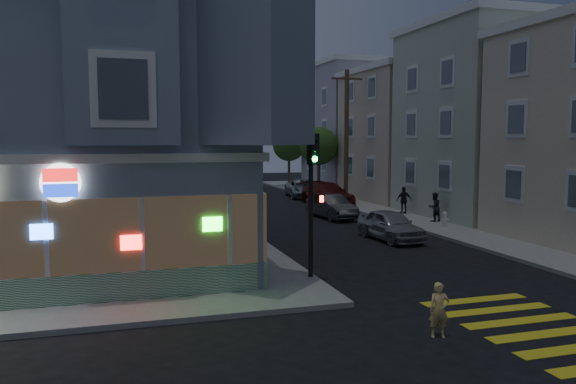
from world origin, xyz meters
name	(u,v)px	position (x,y,z in m)	size (l,w,h in m)	color
ground	(265,346)	(0.00, 0.00, 0.00)	(120.00, 120.00, 0.00)	black
sidewalk_ne	(491,200)	(23.00, 23.00, 0.07)	(24.00, 42.00, 0.15)	gray
corner_building	(30,103)	(-6.00, 10.98, 5.82)	(14.60, 14.60, 11.40)	slate
row_house_b	(519,123)	(19.50, 16.00, 5.40)	(12.00, 8.60, 10.50)	beige
row_house_c	(435,137)	(19.50, 25.00, 4.65)	(12.00, 8.60, 9.00)	beige
row_house_d	(381,129)	(19.50, 34.00, 5.40)	(12.00, 8.60, 10.50)	#ADA5B6
utility_pole	(346,135)	(12.00, 24.00, 4.80)	(2.20, 0.30, 9.00)	#4C3826
street_tree_near	(319,146)	(12.20, 30.00, 3.94)	(3.00, 3.00, 5.30)	#4C3826
street_tree_far	(289,145)	(12.20, 38.00, 3.94)	(3.00, 3.00, 5.30)	#4C3826
running_child	(439,310)	(3.94, -0.63, 0.63)	(0.46, 0.30, 1.27)	#E6C775
pedestrian_a	(434,207)	(13.00, 14.36, 0.92)	(0.75, 0.58, 1.54)	black
pedestrian_b	(404,200)	(13.00, 17.65, 0.94)	(0.92, 0.38, 1.58)	black
parked_car_a	(390,225)	(8.60, 10.80, 0.68)	(1.61, 3.99, 1.36)	#9D9FA4
parked_car_b	(332,207)	(8.60, 17.96, 0.67)	(1.41, 4.05, 1.33)	#323537
parked_car_c	(327,194)	(10.70, 24.15, 0.76)	(2.13, 5.23, 1.52)	#5B1914
parked_car_d	(303,188)	(10.70, 29.35, 0.69)	(2.30, 4.99, 1.39)	#9BA2A5
traffic_signal	(313,180)	(2.82, 4.88, 3.23)	(0.58, 0.51, 4.55)	black
fire_hydrant	(445,219)	(12.58, 12.69, 0.55)	(0.43, 0.25, 0.75)	silver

